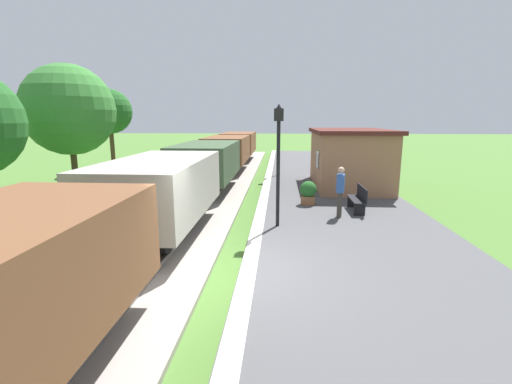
# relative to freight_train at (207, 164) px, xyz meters

# --- Properties ---
(ground_plane) EXTENTS (160.00, 160.00, 0.00)m
(ground_plane) POSITION_rel_freight_train_xyz_m (2.40, -9.36, -1.40)
(ground_plane) COLOR #47702D
(platform_slab) EXTENTS (6.00, 60.00, 0.25)m
(platform_slab) POSITION_rel_freight_train_xyz_m (5.60, -9.36, -1.27)
(platform_slab) COLOR #4C4C4F
(platform_slab) RESTS_ON ground
(platform_edge_stripe) EXTENTS (0.36, 60.00, 0.01)m
(platform_edge_stripe) POSITION_rel_freight_train_xyz_m (2.80, -9.36, -1.14)
(platform_edge_stripe) COLOR silver
(platform_edge_stripe) RESTS_ON platform_slab
(track_ballast) EXTENTS (3.80, 60.00, 0.12)m
(track_ballast) POSITION_rel_freight_train_xyz_m (-0.00, -9.36, -1.34)
(track_ballast) COLOR #9E9389
(track_ballast) RESTS_ON ground
(rail_near) EXTENTS (0.07, 60.00, 0.14)m
(rail_near) POSITION_rel_freight_train_xyz_m (0.72, -9.36, -1.21)
(rail_near) COLOR slate
(rail_near) RESTS_ON track_ballast
(rail_far) EXTENTS (0.07, 60.00, 0.14)m
(rail_far) POSITION_rel_freight_train_xyz_m (-0.72, -9.36, -1.21)
(rail_far) COLOR slate
(rail_far) RESTS_ON track_ballast
(freight_train) EXTENTS (2.50, 32.60, 2.12)m
(freight_train) POSITION_rel_freight_train_xyz_m (0.00, 0.00, 0.00)
(freight_train) COLOR brown
(freight_train) RESTS_ON rail_near
(station_hut) EXTENTS (3.50, 5.80, 2.78)m
(station_hut) POSITION_rel_freight_train_xyz_m (6.80, 1.02, 0.26)
(station_hut) COLOR #9E6B4C
(station_hut) RESTS_ON platform_slab
(bench_near_hut) EXTENTS (0.42, 1.50, 0.91)m
(bench_near_hut) POSITION_rel_freight_train_xyz_m (6.28, -3.90, -0.68)
(bench_near_hut) COLOR black
(bench_near_hut) RESTS_ON platform_slab
(bench_down_platform) EXTENTS (0.42, 1.50, 0.91)m
(bench_down_platform) POSITION_rel_freight_train_xyz_m (6.28, 5.60, -0.68)
(bench_down_platform) COLOR black
(bench_down_platform) RESTS_ON platform_slab
(person_waiting) EXTENTS (0.33, 0.43, 1.71)m
(person_waiting) POSITION_rel_freight_train_xyz_m (5.49, -4.71, -0.21)
(person_waiting) COLOR #38332D
(person_waiting) RESTS_ON platform_slab
(potted_planter) EXTENTS (0.64, 0.64, 0.92)m
(potted_planter) POSITION_rel_freight_train_xyz_m (4.57, -2.97, -0.67)
(potted_planter) COLOR brown
(potted_planter) RESTS_ON platform_slab
(lamp_post_near) EXTENTS (0.28, 0.28, 3.70)m
(lamp_post_near) POSITION_rel_freight_train_xyz_m (3.41, -5.87, 1.41)
(lamp_post_near) COLOR black
(lamp_post_near) RESTS_ON platform_slab
(lamp_post_far) EXTENTS (0.28, 0.28, 3.70)m
(lamp_post_far) POSITION_rel_freight_train_xyz_m (3.41, 4.36, 1.41)
(lamp_post_far) COLOR black
(lamp_post_far) RESTS_ON platform_slab
(tree_trackside_far) EXTENTS (4.14, 4.14, 5.98)m
(tree_trackside_far) POSITION_rel_freight_train_xyz_m (-6.29, -0.37, 2.51)
(tree_trackside_far) COLOR #4C3823
(tree_trackside_far) RESTS_ON ground
(tree_field_left) EXTENTS (2.86, 2.86, 5.41)m
(tree_field_left) POSITION_rel_freight_train_xyz_m (-7.60, 6.32, 2.57)
(tree_field_left) COLOR #4C3823
(tree_field_left) RESTS_ON ground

